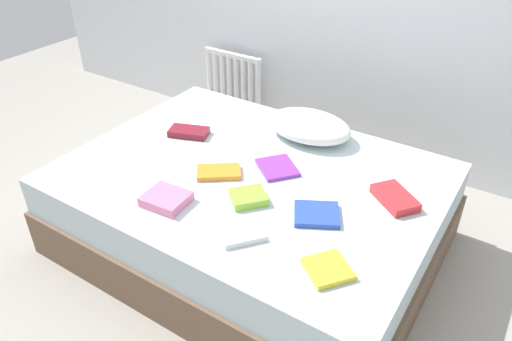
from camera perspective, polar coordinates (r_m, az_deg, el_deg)
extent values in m
plane|color=#9E998E|center=(2.92, -0.54, -8.38)|extent=(8.00, 8.00, 0.00)
cube|color=brown|center=(2.83, -0.56, -6.25)|extent=(2.00, 1.50, 0.28)
cube|color=silver|center=(2.68, -0.58, -2.11)|extent=(1.96, 1.46, 0.22)
cylinder|color=white|center=(4.18, -5.45, 10.88)|extent=(0.04, 0.04, 0.50)
cylinder|color=white|center=(4.14, -4.68, 10.69)|extent=(0.04, 0.04, 0.50)
cylinder|color=white|center=(4.10, -3.90, 10.50)|extent=(0.04, 0.04, 0.50)
cylinder|color=white|center=(4.06, -3.10, 10.31)|extent=(0.04, 0.04, 0.50)
cylinder|color=white|center=(4.03, -2.28, 10.11)|extent=(0.04, 0.04, 0.50)
cylinder|color=white|center=(3.99, -1.45, 9.90)|extent=(0.04, 0.04, 0.50)
cylinder|color=white|center=(3.95, -0.61, 9.69)|extent=(0.04, 0.04, 0.50)
cylinder|color=white|center=(3.92, 0.24, 9.47)|extent=(0.04, 0.04, 0.50)
cube|color=white|center=(3.96, -2.78, 13.31)|extent=(0.53, 0.04, 0.04)
cube|color=white|center=(4.14, -2.61, 7.24)|extent=(0.53, 0.04, 0.04)
ellipsoid|color=white|center=(2.93, 6.21, 5.21)|extent=(0.52, 0.36, 0.15)
cube|color=red|center=(2.47, 15.96, -3.11)|extent=(0.27, 0.26, 0.05)
cube|color=yellow|center=(2.04, 8.40, -11.33)|extent=(0.24, 0.24, 0.03)
cube|color=purple|center=(2.63, 2.52, 0.35)|extent=(0.29, 0.28, 0.02)
cube|color=#8CC638|center=(2.39, -0.90, -3.15)|extent=(0.22, 0.22, 0.04)
cube|color=pink|center=(2.41, -10.47, -3.30)|extent=(0.22, 0.20, 0.05)
cube|color=orange|center=(2.59, -4.38, -0.19)|extent=(0.27, 0.25, 0.03)
cube|color=#2847B7|center=(2.31, 7.12, -5.11)|extent=(0.27, 0.26, 0.03)
cube|color=white|center=(2.18, -1.63, -7.49)|extent=(0.22, 0.23, 0.03)
cube|color=maroon|center=(2.98, -7.87, 4.48)|extent=(0.26, 0.20, 0.04)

